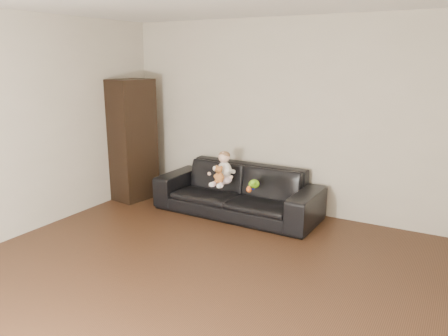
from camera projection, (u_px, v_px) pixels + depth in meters
The scene contains 10 objects.
floor at pixel (175, 302), 3.83m from camera, with size 5.50×5.50×0.00m, color #3D2415.
wall_back at pixel (293, 118), 5.83m from camera, with size 5.00×5.00×0.00m, color #B6AC99.
sofa at pixel (237, 191), 5.92m from camera, with size 2.24×0.87×0.65m, color black.
cabinet at pixel (133, 140), 6.47m from camera, with size 0.45×0.61×1.78m, color black.
shelf_item at pixel (132, 113), 6.36m from camera, with size 0.18×0.25×0.28m, color silver.
baby at pixel (224, 170), 5.81m from camera, with size 0.33×0.40×0.45m.
teddy_bear at pixel (219, 175), 5.70m from camera, with size 0.14×0.14×0.23m.
toy_green at pixel (254, 184), 5.66m from camera, with size 0.14×0.17×0.11m, color #7AD218.
toy_rattle at pixel (249, 190), 5.50m from camera, with size 0.07×0.07×0.07m, color #E4581A.
toy_blue_disc at pixel (251, 188), 5.64m from camera, with size 0.09×0.09×0.01m, color #191ACA.
Camera 1 is at (2.05, -2.77, 2.08)m, focal length 35.00 mm.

